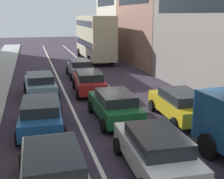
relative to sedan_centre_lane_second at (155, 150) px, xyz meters
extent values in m
cube|color=silver|center=(-1.76, 13.20, -0.79)|extent=(0.16, 60.00, 0.01)
cube|color=silver|center=(1.64, 13.20, -0.79)|extent=(0.16, 60.00, 0.01)
cube|color=beige|center=(9.84, 31.70, 5.43)|extent=(7.00, 10.90, 12.46)
cube|color=black|center=(6.32, 31.70, 6.06)|extent=(0.02, 8.80, 1.10)
cube|color=#936B5B|center=(9.84, 20.70, 5.32)|extent=(7.00, 10.90, 12.24)
cube|color=black|center=(6.32, 9.70, 5.07)|extent=(0.02, 8.80, 1.10)
cube|color=black|center=(3.43, 1.53, 1.01)|extent=(2.01, 0.13, 0.70)
cylinder|color=black|center=(2.29, 0.34, -0.32)|extent=(0.35, 0.97, 0.96)
cube|color=silver|center=(0.00, 0.05, -0.13)|extent=(1.99, 4.38, 0.70)
cube|color=#1E2328|center=(-0.01, -0.15, 0.43)|extent=(1.69, 2.48, 0.52)
cylinder|color=black|center=(-0.85, 1.55, -0.48)|extent=(0.25, 0.65, 0.64)
cylinder|color=black|center=(0.99, 1.47, -0.48)|extent=(0.25, 0.65, 0.64)
cube|color=beige|center=(-3.42, -0.39, -0.13)|extent=(1.83, 4.31, 0.70)
cube|color=#1E2328|center=(-3.42, -0.59, 0.43)|extent=(1.60, 2.42, 0.52)
cylinder|color=black|center=(-4.33, 1.07, -0.48)|extent=(0.22, 0.64, 0.64)
cylinder|color=black|center=(-2.49, 1.06, -0.48)|extent=(0.22, 0.64, 0.64)
cube|color=#19592D|center=(0.05, 5.19, -0.13)|extent=(1.80, 4.30, 0.70)
cube|color=#1E2328|center=(0.05, 4.99, 0.43)|extent=(1.59, 2.41, 0.52)
cylinder|color=black|center=(-0.87, 6.65, -0.48)|extent=(0.22, 0.64, 0.64)
cylinder|color=black|center=(0.97, 6.65, -0.48)|extent=(0.22, 0.64, 0.64)
cylinder|color=black|center=(-0.86, 3.72, -0.48)|extent=(0.22, 0.64, 0.64)
cylinder|color=black|center=(0.98, 3.73, -0.48)|extent=(0.22, 0.64, 0.64)
cube|color=#194C8C|center=(-3.56, 4.79, -0.13)|extent=(2.02, 4.39, 0.70)
cube|color=#1E2328|center=(-3.57, 4.59, 0.43)|extent=(1.71, 2.49, 0.52)
cylinder|color=black|center=(-4.40, 6.30, -0.48)|extent=(0.25, 0.65, 0.64)
cylinder|color=black|center=(-2.57, 6.21, -0.48)|extent=(0.25, 0.65, 0.64)
cylinder|color=black|center=(-4.55, 3.38, -0.48)|extent=(0.25, 0.65, 0.64)
cylinder|color=black|center=(-2.72, 3.29, -0.48)|extent=(0.25, 0.65, 0.64)
cube|color=#A51E1E|center=(-0.14, 10.74, -0.13)|extent=(2.08, 4.41, 0.70)
cube|color=#1E2328|center=(-0.15, 10.54, 0.43)|extent=(1.74, 2.51, 0.52)
cylinder|color=black|center=(-0.96, 12.26, -0.48)|extent=(0.26, 0.65, 0.64)
cylinder|color=black|center=(0.88, 12.14, -0.48)|extent=(0.26, 0.65, 0.64)
cylinder|color=black|center=(-1.15, 9.34, -0.48)|extent=(0.26, 0.65, 0.64)
cylinder|color=black|center=(0.69, 9.22, -0.48)|extent=(0.26, 0.65, 0.64)
cube|color=#759EB7|center=(-3.38, 10.89, -0.13)|extent=(1.97, 4.37, 0.70)
cube|color=#1E2328|center=(-3.37, 10.69, 0.43)|extent=(1.68, 2.47, 0.52)
cylinder|color=black|center=(-4.36, 12.31, -0.48)|extent=(0.25, 0.65, 0.64)
cylinder|color=black|center=(-2.52, 12.38, -0.48)|extent=(0.25, 0.65, 0.64)
cylinder|color=black|center=(-4.24, 9.39, -0.48)|extent=(0.25, 0.65, 0.64)
cylinder|color=black|center=(-2.40, 9.46, -0.48)|extent=(0.25, 0.65, 0.64)
cube|color=gray|center=(0.13, 16.11, -0.13)|extent=(1.88, 4.33, 0.70)
cube|color=#1E2328|center=(0.13, 15.91, 0.43)|extent=(1.63, 2.44, 0.52)
cylinder|color=black|center=(-0.76, 17.59, -0.48)|extent=(0.23, 0.64, 0.64)
cylinder|color=black|center=(1.08, 17.56, -0.48)|extent=(0.23, 0.64, 0.64)
cylinder|color=black|center=(-0.81, 14.67, -0.48)|extent=(0.23, 0.64, 0.64)
cylinder|color=black|center=(1.03, 14.63, -0.48)|extent=(0.23, 0.64, 0.64)
cube|color=#B29319|center=(3.31, 4.47, -0.13)|extent=(1.99, 4.38, 0.70)
cube|color=#1E2328|center=(3.30, 4.27, 0.43)|extent=(1.69, 2.48, 0.52)
cylinder|color=black|center=(2.46, 5.97, -0.48)|extent=(0.25, 0.65, 0.64)
cylinder|color=black|center=(4.30, 5.89, -0.48)|extent=(0.25, 0.65, 0.64)
cylinder|color=black|center=(2.33, 3.05, -0.48)|extent=(0.25, 0.65, 0.64)
cylinder|color=black|center=(4.16, 2.97, -0.48)|extent=(0.25, 0.65, 0.64)
cube|color=#BFB793|center=(3.33, 24.93, 0.90)|extent=(2.52, 10.50, 2.40)
cube|color=black|center=(3.33, 24.93, 1.26)|extent=(2.55, 9.87, 0.70)
cube|color=#BFB793|center=(3.33, 24.93, 3.18)|extent=(2.52, 10.50, 2.16)
cube|color=black|center=(3.33, 24.93, 3.42)|extent=(2.55, 9.87, 0.64)
cylinder|color=black|center=(2.09, 28.72, -0.30)|extent=(0.30, 1.00, 1.00)
cylinder|color=black|center=(4.59, 28.71, -0.30)|extent=(0.30, 1.00, 1.00)
cylinder|color=black|center=(2.08, 21.79, -0.30)|extent=(0.30, 1.00, 1.00)
cylinder|color=black|center=(4.58, 21.78, -0.30)|extent=(0.30, 1.00, 1.00)
camera|label=1|loc=(-3.81, -8.26, 4.41)|focal=46.74mm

